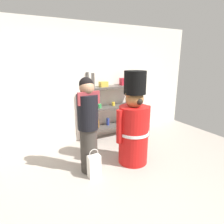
% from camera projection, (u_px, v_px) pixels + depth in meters
% --- Properties ---
extents(ground_plane, '(6.40, 6.40, 0.00)m').
position_uv_depth(ground_plane, '(127.00, 197.00, 2.71)').
color(ground_plane, '#9E9389').
extents(back_wall, '(6.40, 0.12, 2.60)m').
position_uv_depth(back_wall, '(71.00, 85.00, 4.19)').
color(back_wall, silver).
rests_on(back_wall, ground_plane).
extents(merchandise_shelf, '(1.22, 0.35, 1.56)m').
position_uv_depth(merchandise_shelf, '(114.00, 105.00, 4.59)').
color(merchandise_shelf, '#4C4742').
rests_on(merchandise_shelf, ground_plane).
extents(teddy_bear_guard, '(0.70, 0.55, 1.66)m').
position_uv_depth(teddy_bear_guard, '(134.00, 125.00, 3.43)').
color(teddy_bear_guard, red).
rests_on(teddy_bear_guard, ground_plane).
extents(person_shopper, '(0.35, 0.34, 1.59)m').
position_uv_depth(person_shopper, '(88.00, 124.00, 3.11)').
color(person_shopper, '#38332D').
rests_on(person_shopper, ground_plane).
extents(shopping_bag, '(0.20, 0.13, 0.49)m').
position_uv_depth(shopping_bag, '(94.00, 166.00, 3.12)').
color(shopping_bag, silver).
rests_on(shopping_bag, ground_plane).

